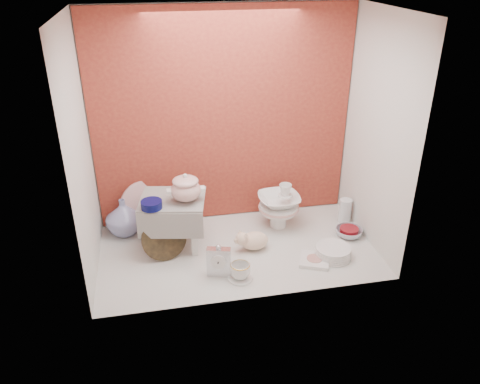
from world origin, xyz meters
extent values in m
plane|color=silver|center=(0.00, 0.00, 0.00)|extent=(1.80, 1.80, 0.00)
cube|color=#A54029|center=(0.00, 0.50, 0.75)|extent=(1.80, 0.06, 1.50)
cube|color=silver|center=(-0.90, 0.00, 0.75)|extent=(0.06, 1.00, 1.50)
cube|color=silver|center=(0.90, 0.00, 0.75)|extent=(0.06, 1.00, 1.50)
cube|color=white|center=(0.00, 0.00, 1.50)|extent=(1.80, 1.00, 0.06)
cylinder|color=#090B45|center=(-0.53, 0.04, 0.38)|extent=(0.15, 0.15, 0.05)
imported|color=white|center=(-0.73, 0.36, 0.13)|extent=(0.33, 0.33, 0.26)
cube|color=silver|center=(-0.16, -0.25, 0.11)|extent=(0.15, 0.09, 0.21)
ellipsoid|color=beige|center=(0.11, -0.01, 0.07)|extent=(0.27, 0.22, 0.14)
cylinder|color=white|center=(-0.04, -0.31, 0.01)|extent=(0.19, 0.19, 0.01)
imported|color=white|center=(-0.04, -0.31, 0.06)|extent=(0.16, 0.16, 0.10)
cube|color=white|center=(0.46, -0.23, 0.01)|extent=(0.24, 0.24, 0.03)
cylinder|color=white|center=(0.59, -0.20, 0.04)|extent=(0.30, 0.30, 0.07)
imported|color=silver|center=(0.79, 0.02, 0.03)|extent=(0.19, 0.19, 0.06)
cylinder|color=silver|center=(0.84, 0.21, 0.09)|extent=(0.09, 0.09, 0.18)
camera|label=1|loc=(-0.50, -2.59, 1.77)|focal=35.54mm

